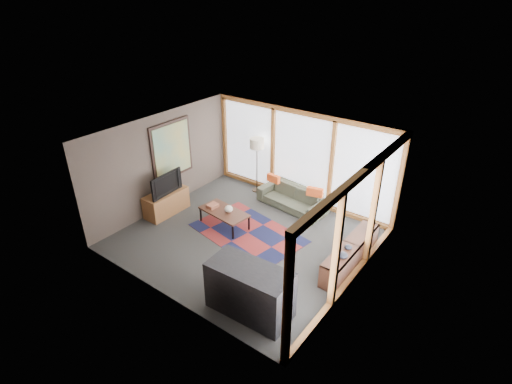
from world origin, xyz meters
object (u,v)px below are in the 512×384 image
Objects in this scene: sofa at (292,198)px; bar_counter at (250,290)px; television at (164,183)px; tv_console at (166,203)px; coffee_table at (224,218)px; bookshelf at (351,254)px; floor_lamp at (257,165)px.

sofa is 4.06m from bar_counter.
television is at bearing -131.29° from sofa.
tv_console is at bearing 156.00° from bar_counter.
coffee_table is at bearing -109.56° from sofa.
bar_counter is at bearing -110.60° from bookshelf.
television reaches higher than sofa.
coffee_table is at bearing 14.66° from tv_console.
bar_counter is at bearing -114.71° from television.
tv_console is at bearing -132.12° from sofa.
sofa reaches higher than bookshelf.
sofa is 1.54× the size of coffee_table.
sofa is 1.47m from floor_lamp.
tv_console reaches higher than bookshelf.
floor_lamp is at bearing 177.44° from sofa.
tv_console reaches higher than sofa.
floor_lamp is 2.74m from television.
sofa is 0.90× the size of bookshelf.
coffee_table is at bearing -77.70° from television.
floor_lamp is 2.77m from tv_console.
bookshelf is (2.35, -1.37, -0.01)m from sofa.
tv_console is (-2.53, -2.25, 0.02)m from sofa.
floor_lamp is 1.58× the size of television.
bookshelf is at bearing -23.15° from floor_lamp.
bar_counter is (3.97, -1.54, 0.19)m from tv_console.
bar_counter is (1.44, -3.79, 0.21)m from sofa.
bar_counter is (2.32, -1.97, 0.29)m from coffee_table.
television is (-1.14, -2.50, 0.09)m from floor_lamp.
sofa is 1.20× the size of floor_lamp.
bar_counter reaches higher than tv_console.
sofa reaches higher than coffee_table.
tv_console is 0.60m from television.
coffee_table is (-0.88, -1.82, -0.07)m from sofa.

